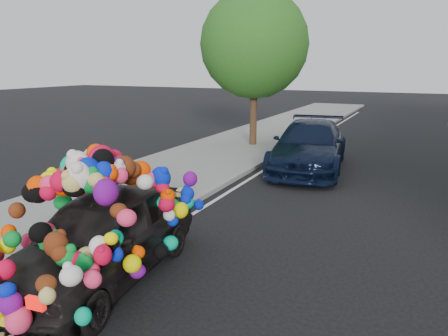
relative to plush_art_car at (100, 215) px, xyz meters
The scene contains 6 objects.
ground 2.78m from the plush_art_car, 45.83° to the left, with size 100.00×100.00×0.00m, color black.
sidewalk 3.26m from the plush_art_car, 143.46° to the left, with size 4.00×60.00×0.12m, color gray.
kerb 2.16m from the plush_art_car, 106.54° to the left, with size 0.15×60.00×0.13m, color gray.
tree_near_sidewalk 11.91m from the plush_art_car, 99.99° to the left, with size 4.20×4.20×6.13m.
plush_art_car is the anchor object (origin of this frame).
navy_sedan 8.62m from the plush_art_car, 83.25° to the left, with size 2.11×5.19×1.51m, color black.
Camera 1 is at (2.57, -6.71, 3.24)m, focal length 35.00 mm.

